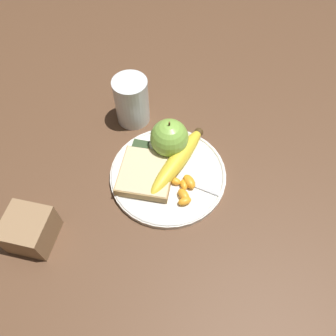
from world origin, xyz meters
name	(u,v)px	position (x,y,z in m)	size (l,w,h in m)	color
ground_plane	(168,176)	(0.00, 0.00, 0.00)	(3.00, 3.00, 0.00)	brown
plate	(168,174)	(0.00, 0.00, 0.01)	(0.24, 0.24, 0.01)	silver
juice_glass	(132,102)	(-0.14, -0.12, 0.05)	(0.08, 0.08, 0.11)	silver
apple	(169,138)	(-0.06, -0.01, 0.05)	(0.08, 0.08, 0.09)	#84BC47
banana	(178,160)	(-0.02, 0.02, 0.03)	(0.20, 0.10, 0.04)	yellow
bread_slice	(146,173)	(0.02, -0.04, 0.02)	(0.12, 0.11, 0.02)	#AB8751
fork	(169,174)	(0.00, 0.00, 0.01)	(0.06, 0.19, 0.00)	silver
jam_packet	(140,151)	(-0.04, -0.07, 0.02)	(0.04, 0.04, 0.02)	white
orange_segment_0	(189,182)	(0.02, 0.05, 0.02)	(0.04, 0.04, 0.02)	orange
orange_segment_1	(184,195)	(0.05, 0.04, 0.02)	(0.03, 0.03, 0.02)	orange
orange_segment_2	(175,181)	(0.02, 0.02, 0.02)	(0.02, 0.03, 0.01)	orange
orange_segment_3	(184,185)	(0.02, 0.04, 0.02)	(0.03, 0.02, 0.01)	orange
orange_segment_4	(185,201)	(0.06, 0.05, 0.02)	(0.03, 0.03, 0.02)	orange
condiment_caddy	(30,230)	(0.19, -0.22, 0.03)	(0.08, 0.08, 0.07)	#93704C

